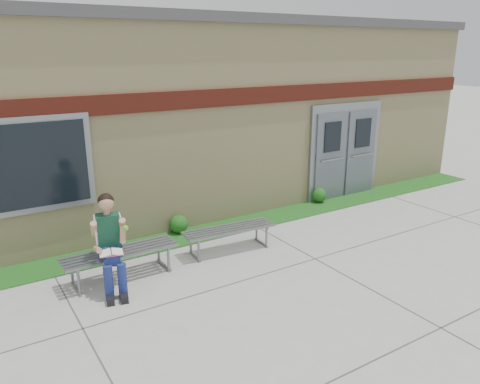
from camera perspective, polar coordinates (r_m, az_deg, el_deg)
ground at (r=7.44m, az=5.80°, el=-11.27°), size 80.00×80.00×0.00m
grass_strip at (r=9.42m, az=-3.97°, el=-4.86°), size 16.00×0.80×0.02m
school_building at (r=11.92m, az=-12.07°, el=9.87°), size 16.20×6.22×4.20m
bench_left at (r=7.70m, az=-14.32°, el=-7.71°), size 1.81×0.53×0.47m
bench_right at (r=8.46m, az=-1.34°, el=-5.05°), size 1.72×0.61×0.44m
girl at (r=7.30m, az=-15.56°, el=-5.86°), size 0.56×0.95×1.47m
shrub_mid at (r=9.35m, az=-7.48°, el=-3.89°), size 0.36×0.36×0.36m
shrub_east at (r=11.27m, az=9.61°, el=-0.35°), size 0.34×0.34×0.34m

